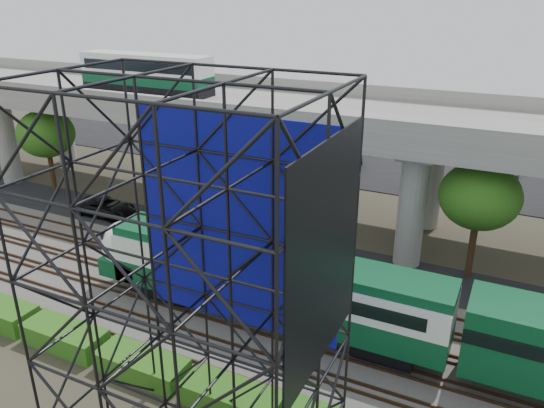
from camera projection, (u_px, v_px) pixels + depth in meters
The scene contains 13 objects.
ground at pixel (178, 322), 29.74m from camera, with size 140.00×140.00×0.00m, color #474233.
ballast_bed at pixel (197, 303), 31.37m from camera, with size 90.00×12.00×0.20m, color slate.
service_road at pixel (262, 246), 38.49m from camera, with size 90.00×5.00×0.08m, color black.
parking_lot at pixel (358, 160), 58.10m from camera, with size 90.00×18.00×0.08m, color black.
harbor_water at pixel (404, 119), 76.47m from camera, with size 140.00×40.00×0.03m, color slate.
rail_tracks at pixel (197, 300), 31.31m from camera, with size 90.00×9.52×0.16m.
commuter_train at pixel (306, 289), 27.54m from camera, with size 29.30×3.06×4.30m.
overpass at pixel (282, 118), 40.42m from camera, with size 80.00×12.00×12.40m.
scaffold_tower at pixel (193, 310), 17.52m from camera, with size 9.36×6.36×15.00m.
hedge_strip at pixel (142, 364), 25.54m from camera, with size 34.60×1.80×1.20m.
trees at pixel (242, 146), 43.03m from camera, with size 40.94×16.94×7.69m.
suv at pixel (106, 207), 43.43m from camera, with size 2.45×5.31×1.48m, color black.
parked_cars at pixel (362, 156), 57.23m from camera, with size 36.25×9.56×1.28m.
Camera 1 is at (15.69, -20.27, 17.31)m, focal length 35.00 mm.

